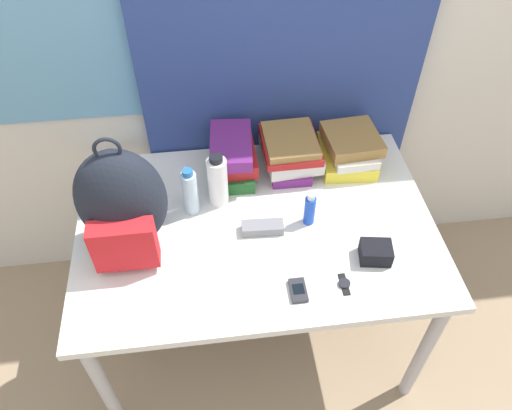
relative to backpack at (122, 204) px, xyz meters
name	(u,v)px	position (x,y,z in m)	size (l,w,h in m)	color
wall_back	(237,21)	(0.44, 0.55, 0.32)	(6.00, 0.06, 2.50)	silver
curtain_blue	(285,26)	(0.61, 0.50, 0.32)	(1.10, 0.04, 2.50)	navy
desk	(256,237)	(0.44, 0.03, -0.27)	(1.30, 0.88, 0.73)	silver
backpack	(122,204)	(0.00, 0.00, 0.00)	(0.30, 0.26, 0.46)	#1E232D
book_stack_left	(232,156)	(0.39, 0.32, -0.11)	(0.18, 0.29, 0.17)	#1E5623
book_stack_center	(290,151)	(0.62, 0.32, -0.11)	(0.23, 0.26, 0.15)	#6B2370
book_stack_right	(349,149)	(0.86, 0.32, -0.13)	(0.23, 0.28, 0.14)	yellow
water_bottle	(190,192)	(0.22, 0.13, -0.10)	(0.06, 0.06, 0.20)	silver
sports_bottle	(218,181)	(0.32, 0.16, -0.09)	(0.07, 0.07, 0.23)	white
sunscreen_bottle	(310,209)	(0.64, 0.02, -0.13)	(0.04, 0.04, 0.14)	blue
cell_phone	(298,290)	(0.54, -0.28, -0.19)	(0.05, 0.09, 0.02)	#2D2D33
sunglasses_case	(263,228)	(0.46, -0.01, -0.18)	(0.15, 0.06, 0.04)	gray
camera_pouch	(376,252)	(0.83, -0.18, -0.16)	(0.12, 0.10, 0.06)	black
wristwatch	(344,284)	(0.70, -0.27, -0.19)	(0.04, 0.08, 0.01)	black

